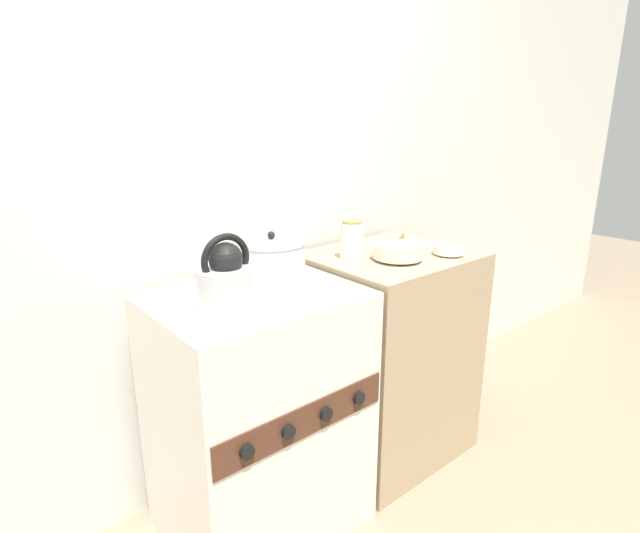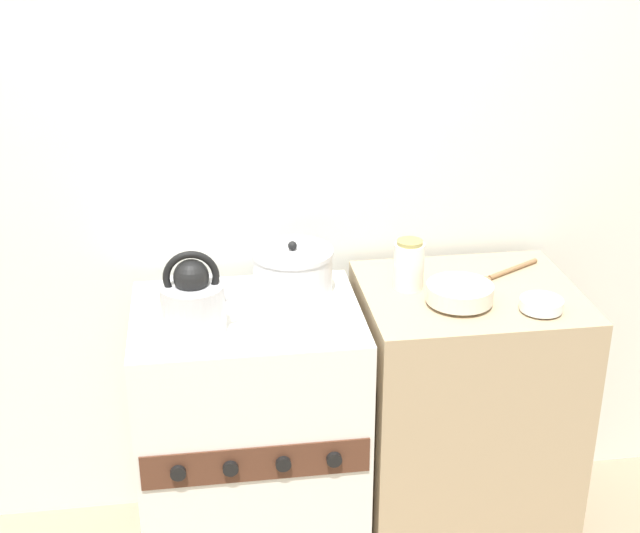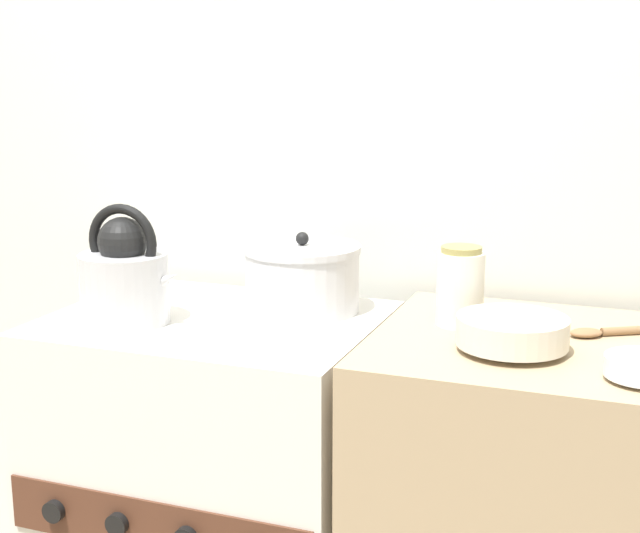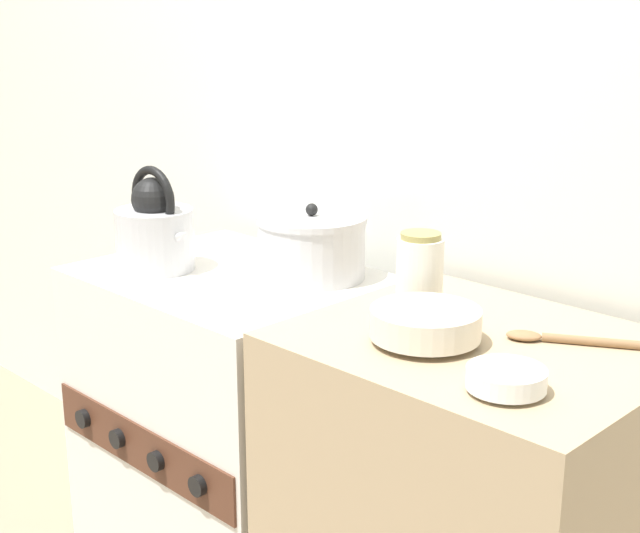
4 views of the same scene
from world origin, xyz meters
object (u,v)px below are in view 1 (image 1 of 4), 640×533
stove (259,414)px  kettle (228,283)px  cooking_pot (272,258)px  storage_jar (352,240)px  small_ceramic_bowl (449,250)px  enamel_bowl (398,252)px

stove → kettle: size_ratio=3.71×
cooking_pot → storage_jar: storage_jar is taller
kettle → small_ceramic_bowl: size_ratio=1.97×
cooking_pot → small_ceramic_bowl: 0.74m
kettle → small_ceramic_bowl: kettle is taller
cooking_pot → small_ceramic_bowl: (0.69, -0.27, -0.03)m
enamel_bowl → storage_jar: bearing=132.2°
stove → cooking_pot: size_ratio=3.64×
kettle → storage_jar: kettle is taller
enamel_bowl → stove: bearing=173.7°
kettle → storage_jar: 0.67m
kettle → enamel_bowl: 0.77m
stove → storage_jar: size_ratio=5.84×
small_ceramic_bowl → enamel_bowl: bearing=159.9°
kettle → small_ceramic_bowl: (0.99, -0.05, -0.05)m
enamel_bowl → storage_jar: 0.19m
kettle → cooking_pot: bearing=35.1°
cooking_pot → enamel_bowl: size_ratio=1.27×
cooking_pot → enamel_bowl: bearing=-21.5°
stove → enamel_bowl: size_ratio=4.61×
enamel_bowl → kettle: bearing=-178.1°
stove → kettle: (-0.15, -0.09, 0.54)m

